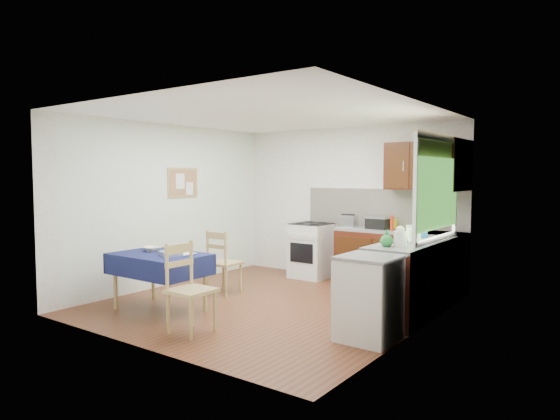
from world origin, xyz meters
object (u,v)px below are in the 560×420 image
Objects in this scene: sandwich_press at (379,223)px; toaster at (348,221)px; dish_rack at (413,240)px; kettle at (400,238)px; chair_far at (222,260)px; chair_near at (188,285)px; dining_table at (159,262)px.

toaster is at bearing 164.31° from sandwich_press.
kettle reaches higher than dish_rack.
toaster is (1.14, 1.68, 0.50)m from chair_far.
toaster reaches higher than chair_near.
chair_far is 1.79m from chair_near.
chair_near is at bearing -123.39° from sandwich_press.
kettle is at bearing -63.31° from toaster.
chair_near is at bearing 118.42° from chair_far.
sandwich_press is 0.86× the size of dish_rack.
chair_far is at bearing -141.09° from toaster.
chair_far is 2.72m from kettle.
kettle is (2.67, 0.07, 0.52)m from chair_far.
dining_table is at bearing -141.56° from sandwich_press.
chair_far is 2.43m from sandwich_press.
toaster is 2.21m from kettle.
dining_table is 4.91× the size of kettle.
toaster is 1.85m from dish_rack.
dish_rack is (2.67, 1.69, 0.30)m from dining_table.
dining_table is 3.06m from toaster.
chair_far is 2.44× the size of dish_rack.
chair_near is 2.75m from dish_rack.
toaster is 0.72× the size of dish_rack.
dining_table is at bearing -129.96° from toaster.
sandwich_press is at bearing -11.71° from chair_near.
chair_far is 3.81× the size of kettle.
sandwich_press reaches higher than chair_far.
chair_far reaches higher than dining_table.
dining_table is 1.29× the size of chair_far.
sandwich_press is 1.51m from dish_rack.
dish_rack is at bearing 95.08° from kettle.
dining_table is at bearing -156.32° from kettle.
chair_near is 3.61× the size of toaster.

